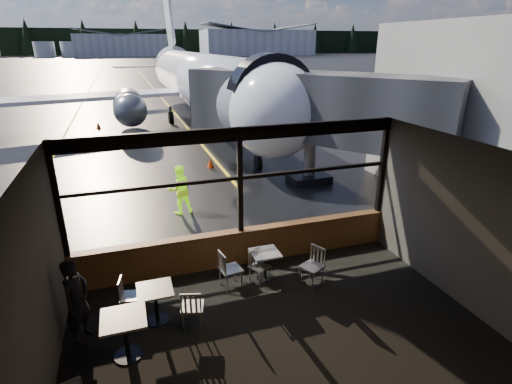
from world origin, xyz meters
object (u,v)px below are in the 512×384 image
chair_mid_w (131,297)px  ground_crew (179,190)px  airliner (201,44)px  chair_near_w (231,270)px  cafe_table_near (265,266)px  chair_near_e (312,267)px  cafe_table_left (126,337)px  passenger (77,301)px  cone_wing (98,125)px  jet_bridge (290,120)px  cone_nose (181,175)px  chair_near_n (260,267)px  cafe_table_mid (156,305)px  cone_extra (210,163)px  chair_mid_s (192,307)px

chair_mid_w → ground_crew: size_ratio=0.53×
airliner → chair_near_w: airliner is taller
cafe_table_near → chair_near_e: bearing=-32.0°
cafe_table_near → ground_crew: (-1.32, 4.63, 0.46)m
cafe_table_left → chair_mid_w: (0.13, 1.20, 0.01)m
cafe_table_left → ground_crew: size_ratio=0.52×
passenger → cone_wing: size_ratio=3.78×
jet_bridge → cone_nose: 4.92m
jet_bridge → cafe_table_left: bearing=-128.9°
chair_near_n → passenger: 3.89m
cafe_table_mid → chair_near_w: size_ratio=0.79×
jet_bridge → cafe_table_near: (-3.26, -6.38, -2.18)m
cafe_table_near → cone_extra: size_ratio=1.60×
chair_near_n → chair_mid_s: 2.03m
cafe_table_near → chair_mid_w: chair_mid_w is taller
airliner → ground_crew: size_ratio=21.13×
airliner → cone_wing: bearing=175.9°
chair_near_n → chair_mid_w: size_ratio=0.97×
chair_mid_s → cafe_table_left: bearing=-144.9°
chair_near_e → chair_mid_w: 3.98m
chair_near_w → passenger: 3.21m
cafe_table_left → chair_mid_s: 1.33m
chair_near_n → cafe_table_left: bearing=-1.8°
cafe_table_mid → cone_wing: size_ratio=1.70×
jet_bridge → cafe_table_near: size_ratio=16.35×
cafe_table_near → passenger: passenger is taller
airliner → cone_extra: bearing=-100.6°
cafe_table_near → chair_near_n: (-0.18, -0.11, 0.06)m
jet_bridge → chair_mid_w: 9.49m
chair_mid_s → jet_bridge: bearing=71.2°
ground_crew → cone_extra: ground_crew is taller
airliner → cone_extra: size_ratio=77.33×
cafe_table_mid → chair_mid_s: (0.66, -0.39, 0.07)m
chair_near_e → ground_crew: ground_crew is taller
cafe_table_mid → chair_near_e: size_ratio=0.80×
chair_near_w → cone_wing: size_ratio=2.15×
chair_near_e → cafe_table_left: bearing=77.5°
chair_mid_s → chair_near_n: bearing=46.6°
chair_near_n → ground_crew: 4.89m
chair_near_w → chair_mid_w: size_ratio=1.12×
chair_near_w → chair_near_e: bearing=66.0°
chair_near_w → ground_crew: (-0.45, 4.74, 0.33)m
chair_mid_w → cone_wing: chair_mid_w is taller
chair_mid_s → ground_crew: ground_crew is taller
jet_bridge → passenger: 10.37m
airliner → cafe_table_left: airliner is taller
jet_bridge → cone_nose: bearing=159.7°
chair_mid_s → passenger: size_ratio=0.53×
cafe_table_near → chair_near_e: (0.93, -0.58, 0.12)m
jet_bridge → chair_mid_s: (-5.18, -7.53, -2.09)m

